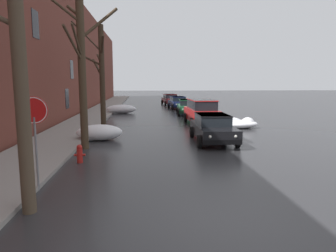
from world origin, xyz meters
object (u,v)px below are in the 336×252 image
at_px(sedan_black_approaching_near_lane, 213,127).
at_px(suv_red_parked_kerbside_close, 201,111).
at_px(sedan_green_parked_kerbside_mid, 188,107).
at_px(bare_tree_mid_block, 101,74).
at_px(bare_tree_second_along_sidewalk, 82,68).
at_px(stop_sign_at_corner, 34,118).
at_px(bare_tree_at_the_corner, 21,72).
at_px(fire_hydrant, 80,154).
at_px(sedan_maroon_queued_behind_truck, 170,99).
at_px(sedan_darkblue_parked_far_down_block, 178,102).

distance_m(sedan_black_approaching_near_lane, suv_red_parked_kerbside_close, 6.32).
distance_m(sedan_black_approaching_near_lane, sedan_green_parked_kerbside_mid, 13.19).
bearing_deg(bare_tree_mid_block, bare_tree_second_along_sidewalk, -89.55).
height_order(bare_tree_mid_block, stop_sign_at_corner, bare_tree_mid_block).
bearing_deg(bare_tree_at_the_corner, sedan_black_approaching_near_lane, 52.31).
bearing_deg(suv_red_parked_kerbside_close, sedan_green_parked_kerbside_mid, 89.97).
bearing_deg(fire_hydrant, bare_tree_at_the_corner, -93.39).
relative_size(sedan_green_parked_kerbside_mid, stop_sign_at_corner, 1.58).
height_order(sedan_black_approaching_near_lane, stop_sign_at_corner, stop_sign_at_corner).
bearing_deg(sedan_maroon_queued_behind_truck, sedan_darkblue_parked_far_down_block, -87.04).
bearing_deg(bare_tree_at_the_corner, sedan_green_parked_kerbside_mid, 72.13).
bearing_deg(bare_tree_second_along_sidewalk, bare_tree_mid_block, 90.45).
distance_m(bare_tree_second_along_sidewalk, fire_hydrant, 4.16).
bearing_deg(sedan_maroon_queued_behind_truck, bare_tree_mid_block, -107.67).
relative_size(suv_red_parked_kerbside_close, sedan_maroon_queued_behind_truck, 1.09).
bearing_deg(sedan_maroon_queued_behind_truck, sedan_black_approaching_near_lane, -90.01).
relative_size(suv_red_parked_kerbside_close, stop_sign_at_corner, 1.79).
bearing_deg(sedan_maroon_queued_behind_truck, fire_hydrant, -101.68).
distance_m(sedan_black_approaching_near_lane, sedan_maroon_queued_behind_truck, 25.29).
distance_m(bare_tree_at_the_corner, sedan_maroon_queued_behind_truck, 34.05).
distance_m(bare_tree_second_along_sidewalk, bare_tree_mid_block, 6.65).
bearing_deg(sedan_darkblue_parked_far_down_block, bare_tree_second_along_sidewalk, -108.00).
height_order(suv_red_parked_kerbside_close, sedan_green_parked_kerbside_mid, suv_red_parked_kerbside_close).
bearing_deg(bare_tree_second_along_sidewalk, fire_hydrant, -83.83).
xyz_separation_m(bare_tree_second_along_sidewalk, suv_red_parked_kerbside_close, (6.85, 7.43, -2.69)).
bearing_deg(stop_sign_at_corner, suv_red_parked_kerbside_close, 60.99).
bearing_deg(sedan_black_approaching_near_lane, sedan_maroon_queued_behind_truck, 89.99).
distance_m(bare_tree_mid_block, sedan_maroon_queued_behind_truck, 20.96).
xyz_separation_m(bare_tree_second_along_sidewalk, fire_hydrant, (0.27, -2.49, -3.32)).
relative_size(bare_tree_at_the_corner, bare_tree_second_along_sidewalk, 0.93).
xyz_separation_m(bare_tree_second_along_sidewalk, sedan_green_parked_kerbside_mid, (6.86, 14.32, -2.93)).
bearing_deg(bare_tree_second_along_sidewalk, stop_sign_at_corner, -93.05).
distance_m(sedan_black_approaching_near_lane, stop_sign_at_corner, 9.38).
bearing_deg(bare_tree_at_the_corner, suv_red_parked_kerbside_close, 64.51).
distance_m(suv_red_parked_kerbside_close, sedan_darkblue_parked_far_down_block, 12.81).
distance_m(sedan_green_parked_kerbside_mid, stop_sign_at_corner, 21.06).
xyz_separation_m(sedan_darkblue_parked_far_down_block, sedan_maroon_queued_behind_truck, (-0.32, 6.21, 0.00)).
xyz_separation_m(bare_tree_mid_block, fire_hydrant, (0.32, -9.14, -3.22)).
relative_size(bare_tree_second_along_sidewalk, bare_tree_mid_block, 1.00).
xyz_separation_m(bare_tree_mid_block, suv_red_parked_kerbside_close, (6.91, 0.79, -2.59)).
height_order(suv_red_parked_kerbside_close, sedan_darkblue_parked_far_down_block, suv_red_parked_kerbside_close).
relative_size(bare_tree_mid_block, sedan_green_parked_kerbside_mid, 1.60).
distance_m(suv_red_parked_kerbside_close, sedan_green_parked_kerbside_mid, 6.89).
bearing_deg(sedan_black_approaching_near_lane, suv_red_parked_kerbside_close, 84.51).
bearing_deg(sedan_green_parked_kerbside_mid, stop_sign_at_corner, -109.87).
bearing_deg(sedan_black_approaching_near_lane, bare_tree_at_the_corner, -127.69).
distance_m(bare_tree_mid_block, suv_red_parked_kerbside_close, 7.42).
relative_size(suv_red_parked_kerbside_close, fire_hydrant, 6.76).
bearing_deg(bare_tree_second_along_sidewalk, sedan_darkblue_parked_far_down_block, 72.00).
bearing_deg(suv_red_parked_kerbside_close, bare_tree_second_along_sidewalk, -132.68).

